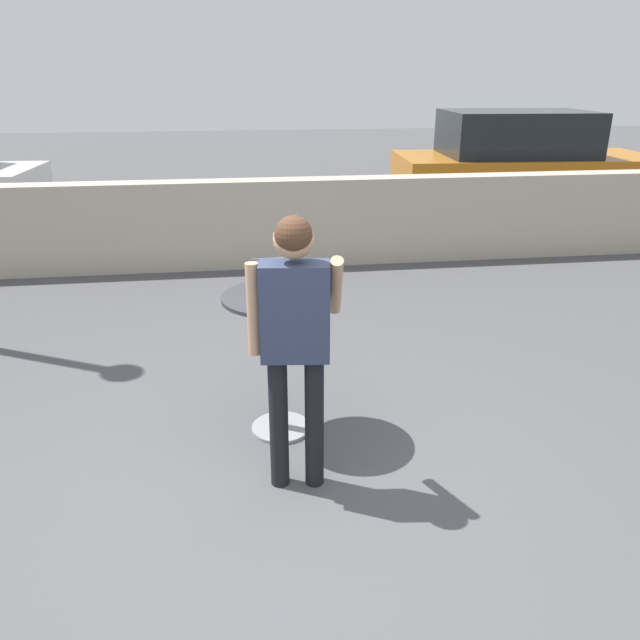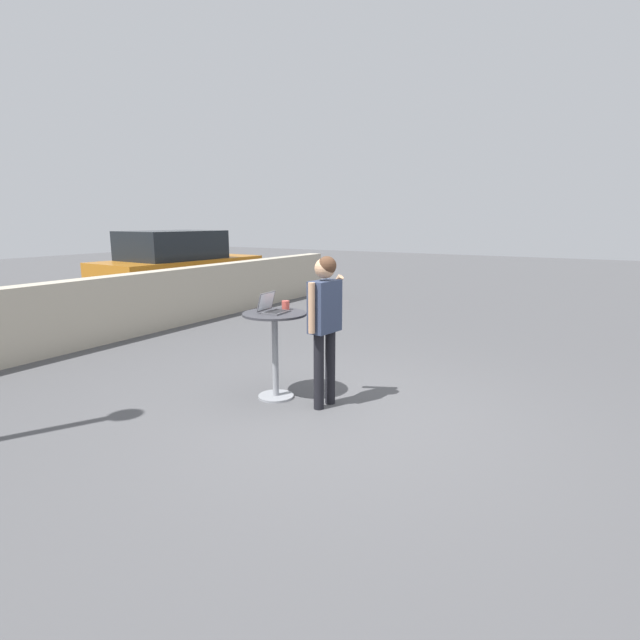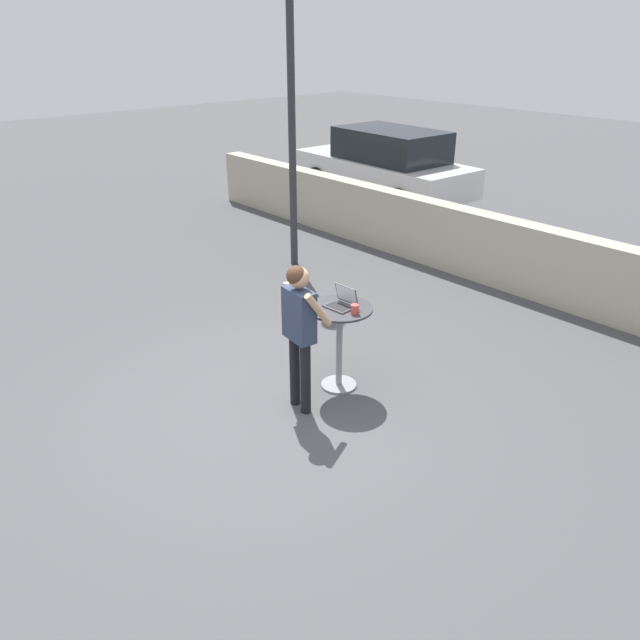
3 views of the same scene
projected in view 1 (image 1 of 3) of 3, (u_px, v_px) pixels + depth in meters
The scene contains 7 objects.
ground_plane at pixel (268, 521), 3.42m from camera, with size 50.00×50.00×0.00m, color #4C4C4F.
pavement_kerb at pixel (243, 224), 7.74m from camera, with size 15.29×0.35×1.08m.
cafe_table at pixel (279, 338), 4.04m from camera, with size 0.71×0.71×0.98m.
laptop at pixel (277, 286), 3.94m from camera, with size 0.31×0.28×0.22m.
coffee_mug at pixel (313, 286), 3.94m from camera, with size 0.12×0.09×0.10m.
standing_person at pixel (295, 325), 3.36m from camera, with size 0.54×0.33×1.62m.
parked_car_near_street at pixel (521, 167), 10.16m from camera, with size 4.22×2.13×1.73m.
Camera 1 is at (-0.10, -2.78, 2.29)m, focal length 35.00 mm.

